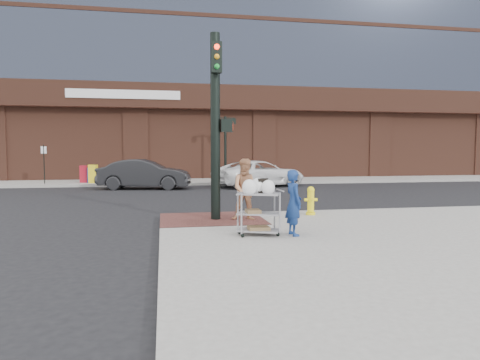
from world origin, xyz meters
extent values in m
plane|color=black|center=(0.00, 0.00, 0.00)|extent=(220.00, 220.00, 0.00)
cube|color=gray|center=(12.50, 32.00, 0.07)|extent=(65.00, 36.00, 0.15)
cube|color=#4A2523|center=(-0.60, 0.90, 0.16)|extent=(2.80, 2.40, 0.01)
cube|color=brown|center=(5.00, 31.00, 14.15)|extent=(42.00, 26.00, 28.00)
cylinder|color=black|center=(2.00, 16.00, 2.15)|extent=(0.16, 0.16, 4.00)
cube|color=black|center=(2.00, 16.00, 4.05)|extent=(1.20, 0.06, 0.06)
cube|color=black|center=(1.45, 16.00, 3.85)|extent=(0.22, 0.22, 0.35)
cube|color=black|center=(2.55, 16.00, 3.85)|extent=(0.22, 0.22, 0.35)
cylinder|color=black|center=(-8.50, 15.00, 1.25)|extent=(0.05, 0.05, 2.20)
cylinder|color=black|center=(-0.50, 0.80, 2.65)|extent=(0.26, 0.26, 5.00)
cube|color=black|center=(-0.20, 0.80, 2.70)|extent=(0.32, 0.28, 0.34)
cube|color=#FF260C|center=(-0.04, 0.80, 2.70)|extent=(0.02, 0.18, 0.22)
cube|color=black|center=(-0.50, 0.52, 4.45)|extent=(0.28, 0.18, 0.80)
imported|color=navy|center=(0.93, -1.69, 0.88)|extent=(0.41, 0.57, 1.46)
imported|color=tan|center=(0.31, 0.53, 0.98)|extent=(0.90, 0.75, 1.66)
imported|color=black|center=(-2.85, 12.19, 0.78)|extent=(4.95, 2.40, 1.56)
imported|color=white|center=(3.42, 12.53, 0.73)|extent=(5.77, 4.09, 1.46)
cube|color=gray|center=(0.17, -1.54, 1.07)|extent=(1.04, 0.81, 0.03)
cube|color=gray|center=(0.17, -1.54, 0.64)|extent=(1.04, 0.81, 0.03)
cube|color=gray|center=(0.17, -1.54, 0.26)|extent=(1.04, 0.81, 0.03)
cube|color=black|center=(0.27, -1.49, 1.24)|extent=(0.22, 0.14, 0.32)
cube|color=brown|center=(0.05, -1.54, 0.69)|extent=(0.30, 0.35, 0.08)
cube|color=brown|center=(0.17, -1.54, 0.31)|extent=(0.47, 0.37, 0.07)
cylinder|color=yellow|center=(2.35, 1.14, 0.19)|extent=(0.27, 0.27, 0.08)
cylinder|color=yellow|center=(2.35, 1.14, 0.54)|extent=(0.20, 0.20, 0.61)
sphere|color=yellow|center=(2.35, 1.14, 0.87)|extent=(0.22, 0.22, 0.22)
cylinder|color=yellow|center=(2.35, 1.14, 0.59)|extent=(0.39, 0.09, 0.09)
cube|color=#A31221|center=(-6.42, 15.39, 0.65)|extent=(0.46, 0.43, 0.99)
cube|color=yellow|center=(-5.86, 14.96, 0.68)|extent=(0.51, 0.48, 1.05)
cube|color=#1C37BB|center=(-6.00, 15.08, 0.59)|extent=(0.40, 0.36, 0.88)
camera|label=1|loc=(-1.92, -10.72, 2.04)|focal=32.00mm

